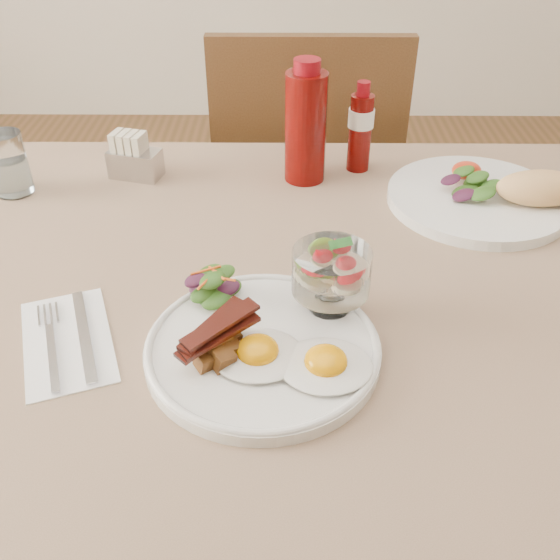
# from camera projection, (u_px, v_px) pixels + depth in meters

# --- Properties ---
(table) EXTENTS (1.33, 0.88, 0.75)m
(table) POSITION_uv_depth(u_px,v_px,m) (317.00, 319.00, 0.94)
(table) COLOR #57371B
(table) RESTS_ON ground
(chair_far) EXTENTS (0.42, 0.42, 0.93)m
(chair_far) POSITION_uv_depth(u_px,v_px,m) (305.00, 191.00, 1.55)
(chair_far) COLOR #57371B
(chair_far) RESTS_ON ground
(main_plate) EXTENTS (0.28, 0.28, 0.02)m
(main_plate) POSITION_uv_depth(u_px,v_px,m) (263.00, 349.00, 0.74)
(main_plate) COLOR white
(main_plate) RESTS_ON table
(fried_eggs) EXTENTS (0.21, 0.15, 0.03)m
(fried_eggs) POSITION_uv_depth(u_px,v_px,m) (291.00, 358.00, 0.71)
(fried_eggs) COLOR white
(fried_eggs) RESTS_ON main_plate
(bacon_potato_pile) EXTENTS (0.10, 0.10, 0.05)m
(bacon_potato_pile) POSITION_uv_depth(u_px,v_px,m) (217.00, 341.00, 0.71)
(bacon_potato_pile) COLOR brown
(bacon_potato_pile) RESTS_ON main_plate
(side_salad) EXTENTS (0.07, 0.07, 0.04)m
(side_salad) POSITION_uv_depth(u_px,v_px,m) (214.00, 287.00, 0.80)
(side_salad) COLOR #254E15
(side_salad) RESTS_ON main_plate
(fruit_cup) EXTENTS (0.10, 0.10, 0.10)m
(fruit_cup) POSITION_uv_depth(u_px,v_px,m) (331.00, 272.00, 0.76)
(fruit_cup) COLOR white
(fruit_cup) RESTS_ON main_plate
(second_plate) EXTENTS (0.31, 0.29, 0.07)m
(second_plate) POSITION_uv_depth(u_px,v_px,m) (492.00, 195.00, 1.02)
(second_plate) COLOR white
(second_plate) RESTS_ON table
(ketchup_bottle) EXTENTS (0.08, 0.08, 0.21)m
(ketchup_bottle) POSITION_uv_depth(u_px,v_px,m) (306.00, 126.00, 1.06)
(ketchup_bottle) COLOR #570705
(ketchup_bottle) RESTS_ON table
(hot_sauce_bottle) EXTENTS (0.06, 0.06, 0.16)m
(hot_sauce_bottle) POSITION_uv_depth(u_px,v_px,m) (360.00, 128.00, 1.10)
(hot_sauce_bottle) COLOR #570705
(hot_sauce_bottle) RESTS_ON table
(sugar_caddy) EXTENTS (0.10, 0.07, 0.08)m
(sugar_caddy) POSITION_uv_depth(u_px,v_px,m) (134.00, 159.00, 1.10)
(sugar_caddy) COLOR #B7B7BC
(sugar_caddy) RESTS_ON table
(water_glass) EXTENTS (0.06, 0.06, 0.11)m
(water_glass) POSITION_uv_depth(u_px,v_px,m) (10.00, 167.00, 1.05)
(water_glass) COLOR white
(water_glass) RESTS_ON table
(napkin_cutlery) EXTENTS (0.16, 0.21, 0.01)m
(napkin_cutlery) POSITION_uv_depth(u_px,v_px,m) (69.00, 340.00, 0.76)
(napkin_cutlery) COLOR white
(napkin_cutlery) RESTS_ON table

